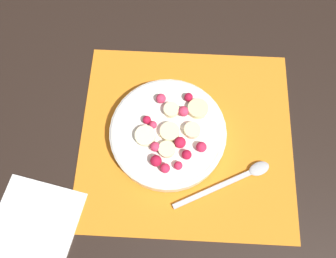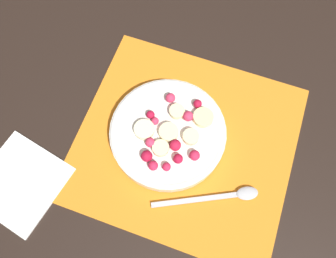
% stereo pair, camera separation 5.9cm
% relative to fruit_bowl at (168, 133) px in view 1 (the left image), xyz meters
% --- Properties ---
extents(ground_plane, '(3.00, 3.00, 0.00)m').
position_rel_fruit_bowl_xyz_m(ground_plane, '(-0.03, 0.00, -0.02)').
color(ground_plane, black).
extents(placemat, '(0.40, 0.37, 0.01)m').
position_rel_fruit_bowl_xyz_m(placemat, '(-0.03, 0.00, -0.02)').
color(placemat, orange).
rests_on(placemat, ground_plane).
extents(fruit_bowl, '(0.21, 0.21, 0.05)m').
position_rel_fruit_bowl_xyz_m(fruit_bowl, '(0.00, 0.00, 0.00)').
color(fruit_bowl, silver).
rests_on(fruit_bowl, placemat).
extents(spoon, '(0.18, 0.10, 0.01)m').
position_rel_fruit_bowl_xyz_m(spoon, '(-0.13, 0.07, -0.02)').
color(spoon, '#B2B2B7').
rests_on(spoon, placemat).
extents(napkin, '(0.17, 0.17, 0.01)m').
position_rel_fruit_bowl_xyz_m(napkin, '(0.22, 0.17, -0.02)').
color(napkin, white).
rests_on(napkin, ground_plane).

